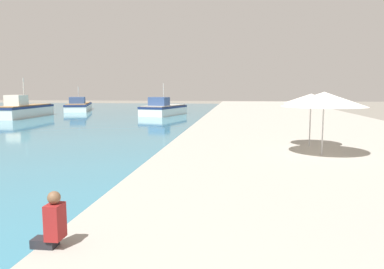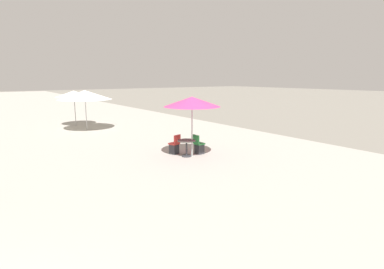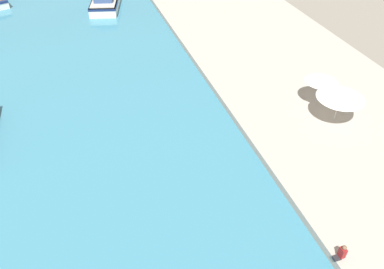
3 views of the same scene
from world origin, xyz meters
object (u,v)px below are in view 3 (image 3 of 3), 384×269
at_px(cafe_umbrella_white, 341,94).
at_px(person_at_quay, 341,253).
at_px(fishing_boat_far, 106,1).
at_px(cafe_umbrella_striped, 322,79).

xyz_separation_m(cafe_umbrella_white, person_at_quay, (-6.71, -10.14, -1.89)).
bearing_deg(cafe_umbrella_white, fishing_boat_far, 113.44).
relative_size(cafe_umbrella_striped, person_at_quay, 2.49).
height_order(cafe_umbrella_white, person_at_quay, cafe_umbrella_white).
height_order(fishing_boat_far, person_at_quay, fishing_boat_far).
xyz_separation_m(cafe_umbrella_white, cafe_umbrella_striped, (-0.09, 2.33, -0.03)).
relative_size(fishing_boat_far, person_at_quay, 7.69).
relative_size(cafe_umbrella_white, cafe_umbrella_striped, 1.37).
xyz_separation_m(fishing_boat_far, cafe_umbrella_striped, (12.75, -27.29, 2.06)).
xyz_separation_m(fishing_boat_far, person_at_quay, (6.13, -39.76, 0.20)).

